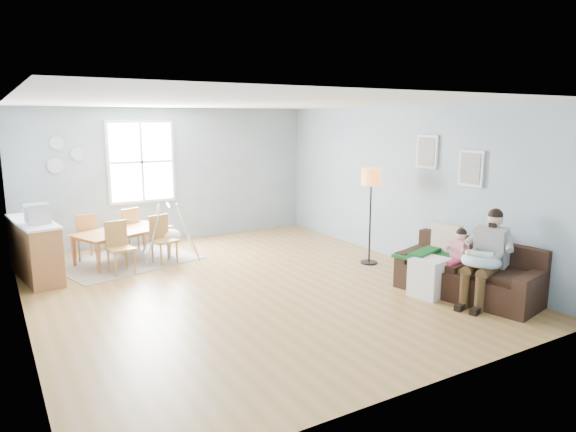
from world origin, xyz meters
TOP-DOWN VIEW (x-y plane):
  - room at (0.00, 0.00)m, footprint 8.40×9.40m
  - window at (-0.60, 3.46)m, footprint 1.32×0.08m
  - pictures at (2.97, -1.05)m, footprint 0.05×1.34m
  - wall_plates at (-2.00, 3.47)m, footprint 0.67×0.02m
  - sofa at (2.50, -1.98)m, footprint 1.23×2.06m
  - green_throw at (2.29, -1.37)m, footprint 1.08×0.98m
  - beige_pillow at (2.59, -1.45)m, footprint 0.20×0.47m
  - father at (2.45, -2.28)m, footprint 0.97×0.60m
  - nursing_pillow at (2.30, -2.31)m, footprint 0.65×0.64m
  - infant at (2.29, -2.28)m, footprint 0.26×0.35m
  - toddler at (2.39, -1.82)m, footprint 0.48×0.27m
  - floor_lamp at (2.35, 0.04)m, footprint 0.33×0.33m
  - storage_cube at (2.01, -1.69)m, footprint 0.57×0.53m
  - rug at (-1.27, 2.35)m, footprint 2.66×2.28m
  - dining_table at (-1.27, 2.35)m, footprint 1.81×1.42m
  - chair_sw at (-1.50, 1.70)m, footprint 0.44×0.44m
  - chair_se at (-0.72, 1.92)m, footprint 0.45×0.45m
  - chair_nw at (-1.83, 2.78)m, footprint 0.43×0.43m
  - chair_ne at (-1.03, 3.00)m, footprint 0.48×0.48m
  - counter at (-2.70, 2.07)m, footprint 0.70×1.70m
  - monitor at (-2.65, 1.76)m, footprint 0.36×0.34m
  - baby_swing at (-0.51, 2.14)m, footprint 1.13×1.14m

SIDE VIEW (x-z plane):
  - rug at x=-1.27m, z-range 0.00..0.01m
  - storage_cube at x=2.01m, z-range 0.00..0.54m
  - sofa at x=2.50m, z-range -0.11..0.67m
  - dining_table at x=-1.27m, z-range 0.00..0.56m
  - baby_swing at x=-0.51m, z-range -0.05..0.92m
  - chair_se at x=-0.72m, z-range 0.05..0.88m
  - counter at x=-2.70m, z-range 0.01..0.93m
  - chair_nw at x=-1.83m, z-range 0.05..0.89m
  - chair_ne at x=-1.03m, z-range 0.05..0.89m
  - chair_sw at x=-1.50m, z-range 0.05..0.90m
  - green_throw at x=2.29m, z-range 0.48..0.52m
  - nursing_pillow at x=2.30m, z-range 0.50..0.71m
  - toddler at x=2.39m, z-range 0.28..1.02m
  - father at x=2.45m, z-range 0.04..1.32m
  - infant at x=2.29m, z-range 0.62..0.75m
  - beige_pillow at x=2.59m, z-range 0.48..0.94m
  - monitor at x=-2.65m, z-range 0.93..1.23m
  - floor_lamp at x=2.35m, z-range 0.54..2.20m
  - window at x=-0.60m, z-range 0.84..2.46m
  - wall_plates at x=-2.00m, z-range 1.50..2.16m
  - pictures at x=2.97m, z-range 1.48..2.22m
  - room at x=0.00m, z-range 0.47..4.37m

